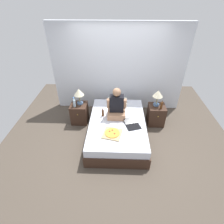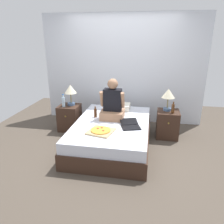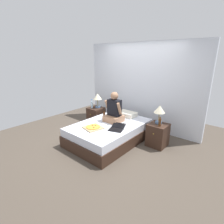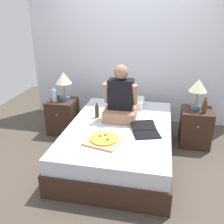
% 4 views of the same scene
% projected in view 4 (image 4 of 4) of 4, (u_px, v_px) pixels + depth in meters
% --- Properties ---
extents(ground_plane, '(5.77, 5.77, 0.00)m').
position_uv_depth(ground_plane, '(119.00, 155.00, 3.57)').
color(ground_plane, '#4C4238').
extents(wall_back, '(3.77, 0.12, 2.50)m').
position_uv_depth(wall_back, '(134.00, 51.00, 4.36)').
color(wall_back, silver).
rests_on(wall_back, ground).
extents(bed, '(1.40, 2.08, 0.48)m').
position_uv_depth(bed, '(120.00, 141.00, 3.48)').
color(bed, '#382319').
rests_on(bed, ground).
extents(nightstand_left, '(0.44, 0.47, 0.56)m').
position_uv_depth(nightstand_left, '(63.00, 116.00, 4.17)').
color(nightstand_left, '#382319').
rests_on(nightstand_left, ground).
extents(lamp_on_left_nightstand, '(0.26, 0.26, 0.45)m').
position_uv_depth(lamp_on_left_nightstand, '(64.00, 80.00, 3.97)').
color(lamp_on_left_nightstand, '#4C6B93').
rests_on(lamp_on_left_nightstand, nightstand_left).
extents(water_bottle, '(0.07, 0.07, 0.28)m').
position_uv_depth(water_bottle, '(54.00, 95.00, 3.95)').
color(water_bottle, silver).
rests_on(water_bottle, nightstand_left).
extents(nightstand_right, '(0.44, 0.47, 0.56)m').
position_uv_depth(nightstand_right, '(195.00, 127.00, 3.77)').
color(nightstand_right, '#382319').
rests_on(nightstand_right, ground).
extents(lamp_on_right_nightstand, '(0.26, 0.26, 0.45)m').
position_uv_depth(lamp_on_right_nightstand, '(198.00, 88.00, 3.59)').
color(lamp_on_right_nightstand, '#4C6B93').
rests_on(lamp_on_right_nightstand, nightstand_right).
extents(beer_bottle, '(0.06, 0.06, 0.23)m').
position_uv_depth(beer_bottle, '(205.00, 107.00, 3.52)').
color(beer_bottle, '#512D14').
rests_on(beer_bottle, nightstand_right).
extents(pillow, '(0.52, 0.34, 0.12)m').
position_uv_depth(pillow, '(127.00, 102.00, 4.05)').
color(pillow, silver).
rests_on(pillow, bed).
extents(person_seated, '(0.47, 0.40, 0.78)m').
position_uv_depth(person_seated, '(121.00, 100.00, 3.47)').
color(person_seated, '#A37556').
rests_on(person_seated, bed).
extents(laptop, '(0.43, 0.49, 0.07)m').
position_uv_depth(laptop, '(145.00, 131.00, 3.17)').
color(laptop, black).
rests_on(laptop, bed).
extents(pizza_box, '(0.48, 0.48, 0.05)m').
position_uv_depth(pizza_box, '(104.00, 140.00, 2.97)').
color(pizza_box, tan).
rests_on(pizza_box, bed).
extents(beer_bottle_on_bed, '(0.06, 0.06, 0.22)m').
position_uv_depth(beer_bottle_on_bed, '(97.00, 111.00, 3.60)').
color(beer_bottle_on_bed, '#4C2811').
rests_on(beer_bottle_on_bed, bed).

